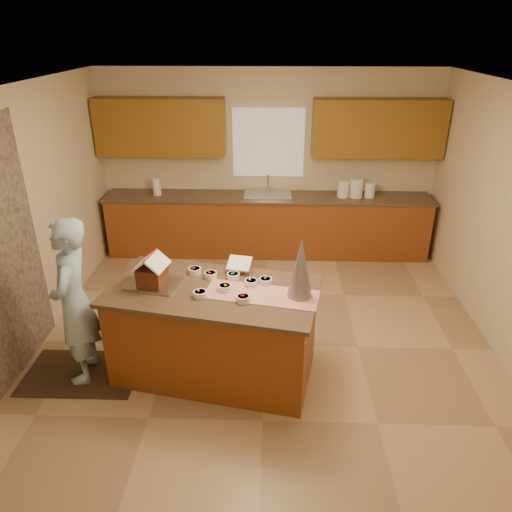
{
  "coord_description": "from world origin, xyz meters",
  "views": [
    {
      "loc": [
        0.05,
        -4.4,
        3.19
      ],
      "look_at": [
        -0.1,
        0.2,
        1.0
      ],
      "focal_mm": 33.8,
      "sensor_mm": 36.0,
      "label": 1
    }
  ],
  "objects_px": {
    "island_base": "(215,333)",
    "tinsel_tree": "(301,268)",
    "boy": "(74,302)",
    "gingerbread_house": "(152,272)"
  },
  "relations": [
    {
      "from": "tinsel_tree",
      "to": "island_base",
      "type": "bearing_deg",
      "value": 172.5
    },
    {
      "from": "tinsel_tree",
      "to": "boy",
      "type": "height_order",
      "value": "boy"
    },
    {
      "from": "island_base",
      "to": "tinsel_tree",
      "type": "height_order",
      "value": "tinsel_tree"
    },
    {
      "from": "island_base",
      "to": "boy",
      "type": "height_order",
      "value": "boy"
    },
    {
      "from": "boy",
      "to": "gingerbread_house",
      "type": "relative_size",
      "value": 4.88
    },
    {
      "from": "gingerbread_house",
      "to": "island_base",
      "type": "bearing_deg",
      "value": -5.97
    },
    {
      "from": "island_base",
      "to": "tinsel_tree",
      "type": "distance_m",
      "value": 1.14
    },
    {
      "from": "island_base",
      "to": "gingerbread_house",
      "type": "bearing_deg",
      "value": -174.81
    },
    {
      "from": "island_base",
      "to": "tinsel_tree",
      "type": "relative_size",
      "value": 3.27
    },
    {
      "from": "boy",
      "to": "gingerbread_house",
      "type": "height_order",
      "value": "boy"
    }
  ]
}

